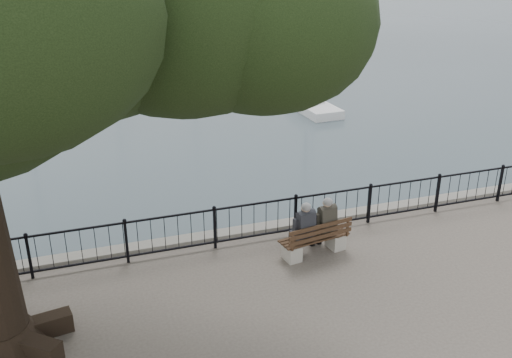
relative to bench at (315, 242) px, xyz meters
name	(u,v)px	position (x,y,z in m)	size (l,w,h in m)	color
harbor	(250,249)	(-1.07, 1.52, -0.80)	(260.00, 260.00, 1.20)	slate
railing	(256,220)	(-1.07, 1.02, 0.26)	(22.06, 0.06, 1.00)	black
bench	(315,242)	(0.00, 0.00, 0.00)	(1.69, 0.73, 0.86)	#9E988B
person_left	(302,231)	(-0.31, 0.05, 0.33)	(0.44, 0.72, 1.37)	black
person_right	(323,225)	(0.24, 0.13, 0.33)	(0.44, 0.72, 1.37)	#282621
lion_monument	(118,2)	(0.93, 48.46, 0.77)	(5.59, 5.59, 8.35)	slate
sailboat_b	(26,112)	(-6.79, 17.17, -0.97)	(2.74, 5.47, 11.13)	white
sailboat_c	(305,100)	(6.22, 14.93, -0.99)	(1.76, 5.41, 10.56)	white
sailboat_d	(313,67)	(9.98, 22.29, -1.02)	(3.38, 5.62, 8.89)	white
sailboat_f	(111,43)	(-1.21, 35.23, -0.97)	(2.21, 6.28, 11.93)	white
sailboat_g	(192,47)	(4.38, 31.79, -1.00)	(3.37, 6.07, 10.55)	white
sailboat_h	(26,44)	(-7.33, 36.98, -0.97)	(3.18, 5.25, 10.93)	white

